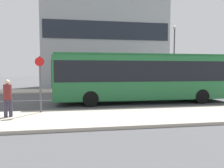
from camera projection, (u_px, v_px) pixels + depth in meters
name	position (u px, v px, depth m)	size (l,w,h in m)	color
ground_plane	(86.00, 99.00, 15.11)	(120.00, 120.00, 0.00)	#4F4F51
sidewalk_near	(90.00, 118.00, 8.94)	(44.00, 3.50, 0.13)	#B2A899
sidewalk_far	(85.00, 90.00, 21.26)	(44.00, 3.50, 0.13)	#B2A899
lane_centerline	(86.00, 99.00, 15.10)	(41.80, 0.16, 0.01)	silver
city_bus	(143.00, 75.00, 13.64)	(11.81, 2.58, 3.26)	#236B38
parked_car_0	(216.00, 86.00, 20.67)	(4.39, 1.90, 1.33)	black
pedestrian_near_stop	(8.00, 96.00, 8.81)	(0.34, 0.34, 1.66)	#383347
bus_stop_sign	(40.00, 80.00, 9.74)	(0.44, 0.12, 2.76)	#4C4C51
street_lamp	(174.00, 51.00, 21.84)	(0.36, 0.36, 6.91)	#4C4C51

